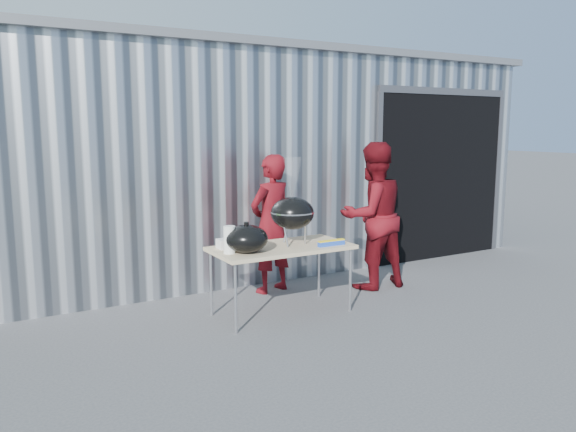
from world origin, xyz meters
TOP-DOWN VIEW (x-y plane):
  - ground at (0.00, 0.00)m, footprint 80.00×80.00m
  - building at (0.92, 4.59)m, footprint 8.20×6.20m
  - folding_table at (-0.16, 0.55)m, footprint 1.50×0.75m
  - kettle_grill at (-0.02, 0.56)m, footprint 0.48×0.48m
  - grill_lid at (-0.62, 0.45)m, footprint 0.44×0.44m
  - paper_towels at (-0.79, 0.50)m, footprint 0.12×0.12m
  - white_tub at (-0.71, 0.74)m, footprint 0.20×0.15m
  - foil_box at (0.32, 0.30)m, footprint 0.32×0.06m
  - person_cook at (0.14, 1.35)m, footprint 0.71×0.56m
  - person_bystander at (1.33, 0.89)m, footprint 0.91×0.72m

SIDE VIEW (x-z plane):
  - ground at x=0.00m, z-range 0.00..0.00m
  - folding_table at x=-0.16m, z-range 0.33..1.08m
  - foil_box at x=0.32m, z-range 0.75..0.81m
  - white_tub at x=-0.71m, z-range 0.75..0.85m
  - person_cook at x=0.14m, z-range 0.00..1.69m
  - paper_towels at x=-0.79m, z-range 0.75..1.03m
  - grill_lid at x=-0.62m, z-range 0.74..1.05m
  - person_bystander at x=1.33m, z-range 0.00..1.84m
  - kettle_grill at x=-0.02m, z-range 0.69..1.64m
  - building at x=0.92m, z-range -0.01..3.09m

